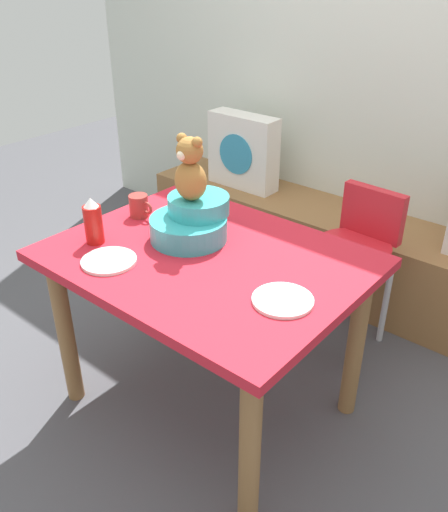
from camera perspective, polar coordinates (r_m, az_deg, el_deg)
ground_plane at (r=2.44m, az=-1.56°, el=-15.20°), size 8.00×8.00×0.00m
back_wall at (r=3.01m, az=17.94°, el=20.28°), size 4.40×0.10×2.60m
window_bench at (r=3.11m, az=12.95°, el=0.18°), size 2.60×0.44×0.46m
pillow_floral_left at (r=3.27m, az=2.05°, el=11.05°), size 0.44×0.15×0.44m
dining_table at (r=2.05m, az=-1.80°, el=-2.63°), size 1.14×0.88×0.74m
highchair at (r=2.54m, az=13.71°, el=0.54°), size 0.34×0.46×0.79m
infant_seat_teal at (r=2.08m, az=-3.43°, el=3.78°), size 0.30×0.33×0.16m
teddy_bear at (r=2.00m, az=-3.62°, el=9.10°), size 0.13×0.12×0.25m
ketchup_bottle at (r=2.09m, az=-13.73°, el=3.55°), size 0.07×0.07×0.18m
coffee_mug at (r=2.29m, az=-9.00°, el=5.27°), size 0.12×0.08×0.09m
dinner_plate_near at (r=1.98m, az=-12.13°, el=-0.51°), size 0.20×0.20×0.01m
dinner_plate_far at (r=1.73m, az=6.26°, el=-4.68°), size 0.20×0.20×0.01m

